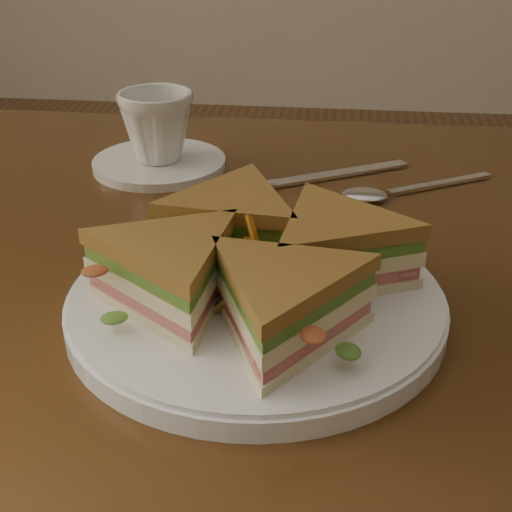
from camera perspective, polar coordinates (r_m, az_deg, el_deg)
The scene contains 8 objects.
table at distance 0.68m, azimuth 5.32°, elevation -7.55°, with size 1.20×0.80×0.75m.
plate at distance 0.55m, azimuth 0.00°, elevation -3.87°, with size 0.29×0.29×0.02m, color white.
sandwich_wedges at distance 0.53m, azimuth 0.00°, elevation -0.48°, with size 0.30×0.30×0.06m.
crisps_mound at distance 0.53m, azimuth -0.00°, elevation -0.85°, with size 0.09×0.09×0.05m, color orange, non-canonical shape.
spoon at distance 0.76m, azimuth 10.17°, elevation 5.00°, with size 0.17×0.10×0.01m.
knife at distance 0.80m, azimuth 4.83°, elevation 6.23°, with size 0.19×0.12×0.00m.
saucer at distance 0.84m, azimuth -7.73°, elevation 7.37°, with size 0.15×0.15×0.01m, color white.
coffee_cup at distance 0.82m, azimuth -7.93°, elevation 10.24°, with size 0.08×0.08×0.08m, color white.
Camera 1 is at (-0.00, -0.56, 1.05)m, focal length 50.00 mm.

